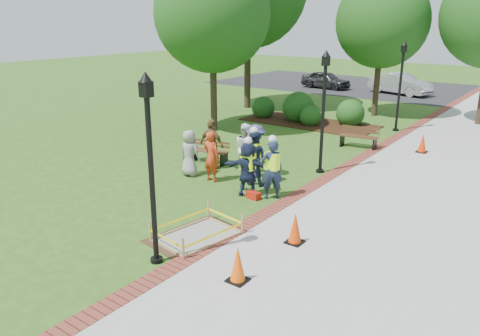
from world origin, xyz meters
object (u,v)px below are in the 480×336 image
Objects in this scene: hivis_worker_c at (254,156)px; lamp_near at (150,157)px; hivis_worker_b at (272,168)px; wet_concrete_pad at (197,229)px; hivis_worker_a at (248,167)px; bench_near at (209,156)px; cone_front at (238,265)px.

lamp_near is at bearing -77.80° from hivis_worker_c.
hivis_worker_b is 1.02× the size of hivis_worker_c.
hivis_worker_c is (-1.14, 4.11, 0.73)m from wet_concrete_pad.
hivis_worker_a is (-0.75, 4.62, -1.55)m from lamp_near.
hivis_worker_c is at bearing 148.02° from hivis_worker_b.
lamp_near is at bearing -80.74° from hivis_worker_a.
wet_concrete_pad is 2.68m from lamp_near.
bench_near is 0.82× the size of hivis_worker_c.
hivis_worker_b is 1.37m from hivis_worker_c.
lamp_near reaches higher than bench_near.
hivis_worker_c is (2.74, -0.96, 0.70)m from bench_near.
hivis_worker_b reaches higher than wet_concrete_pad.
cone_front is 2.91m from lamp_near.
hivis_worker_a reaches higher than wet_concrete_pad.
wet_concrete_pad is 3.46m from hivis_worker_b.
cone_front is (5.93, -6.12, 0.12)m from bench_near.
lamp_near is at bearing -89.51° from hivis_worker_b.
hivis_worker_b reaches higher than hivis_worker_c.
wet_concrete_pad is 1.58× the size of bench_near.
hivis_worker_b reaches higher than bench_near.
cone_front reaches higher than wet_concrete_pad.
wet_concrete_pad is 6.38m from bench_near.
hivis_worker_a is (-2.73, 4.20, 0.54)m from cone_front.
lamp_near reaches higher than hivis_worker_a.
wet_concrete_pad is 4.33m from hivis_worker_c.
wet_concrete_pad is at bearing -52.58° from bench_near.
hivis_worker_c is at bearing 115.26° from hivis_worker_a.
hivis_worker_a is at bearing 102.24° from wet_concrete_pad.
bench_near is at bearing 160.78° from hivis_worker_c.
wet_concrete_pad is at bearing -77.76° from hivis_worker_a.
lamp_near is 2.15× the size of hivis_worker_b.
wet_concrete_pad is 1.28× the size of hivis_worker_b.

